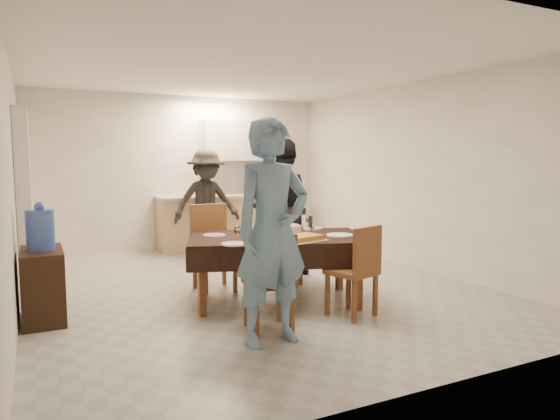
{
  "coord_description": "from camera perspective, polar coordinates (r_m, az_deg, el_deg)",
  "views": [
    {
      "loc": [
        -2.31,
        -5.44,
        1.55
      ],
      "look_at": [
        0.23,
        -0.3,
        0.95
      ],
      "focal_mm": 32.0,
      "sensor_mm": 36.0,
      "label": 1
    }
  ],
  "objects": [
    {
      "name": "floor",
      "position": [
        6.11,
        -3.18,
        -8.73
      ],
      "size": [
        5.0,
        6.0,
        0.02
      ],
      "primitive_type": "cube",
      "color": "#B1B1AC",
      "rests_on": "ground"
    },
    {
      "name": "ceiling",
      "position": [
        6.0,
        -3.33,
        16.05
      ],
      "size": [
        5.0,
        6.0,
        0.02
      ],
      "primitive_type": "cube",
      "color": "white",
      "rests_on": "wall_back"
    },
    {
      "name": "wall_back",
      "position": [
        8.75,
        -10.97,
        4.24
      ],
      "size": [
        5.0,
        0.02,
        2.6
      ],
      "primitive_type": "cube",
      "color": "white",
      "rests_on": "floor"
    },
    {
      "name": "wall_front",
      "position": [
        3.37,
        17.12,
        1.44
      ],
      "size": [
        5.0,
        0.02,
        2.6
      ],
      "primitive_type": "cube",
      "color": "white",
      "rests_on": "floor"
    },
    {
      "name": "wall_left",
      "position": [
        5.45,
        -28.27,
        2.64
      ],
      "size": [
        0.02,
        6.0,
        2.6
      ],
      "primitive_type": "cube",
      "color": "white",
      "rests_on": "floor"
    },
    {
      "name": "wall_right",
      "position": [
        7.26,
        15.26,
        3.8
      ],
      "size": [
        0.02,
        6.0,
        2.6
      ],
      "primitive_type": "cube",
      "color": "white",
      "rests_on": "floor"
    },
    {
      "name": "stub_partition",
      "position": [
        6.66,
        -27.13,
        1.02
      ],
      "size": [
        0.15,
        1.4,
        2.1
      ],
      "primitive_type": "cube",
      "color": "white",
      "rests_on": "floor"
    },
    {
      "name": "kitchen_base_cabinet",
      "position": [
        8.7,
        -6.48,
        -1.45
      ],
      "size": [
        2.2,
        0.6,
        0.86
      ],
      "primitive_type": "cube",
      "color": "tan",
      "rests_on": "floor"
    },
    {
      "name": "kitchen_worktop",
      "position": [
        8.65,
        -6.52,
        1.54
      ],
      "size": [
        2.24,
        0.64,
        0.05
      ],
      "primitive_type": "cube",
      "color": "#A4A5A0",
      "rests_on": "kitchen_base_cabinet"
    },
    {
      "name": "upper_cabinet",
      "position": [
        8.86,
        -5.06,
        7.9
      ],
      "size": [
        1.2,
        0.34,
        0.7
      ],
      "primitive_type": "cube",
      "color": "silver",
      "rests_on": "wall_back"
    },
    {
      "name": "dining_table",
      "position": [
        5.34,
        -0.35,
        -3.33
      ],
      "size": [
        2.09,
        1.62,
        0.72
      ],
      "rotation": [
        0.0,
        0.0,
        -0.33
      ],
      "color": "black",
      "rests_on": "floor"
    },
    {
      "name": "chair_near_left",
      "position": [
        4.43,
        -0.88,
        -7.14
      ],
      "size": [
        0.45,
        0.45,
        0.48
      ],
      "rotation": [
        0.0,
        0.0,
        -0.11
      ],
      "color": "brown",
      "rests_on": "floor"
    },
    {
      "name": "chair_near_right",
      "position": [
        4.88,
        8.78,
        -5.91
      ],
      "size": [
        0.51,
        0.52,
        0.49
      ],
      "rotation": [
        0.0,
        0.0,
        0.31
      ],
      "color": "brown",
      "rests_on": "floor"
    },
    {
      "name": "chair_far_left",
      "position": [
        5.78,
        -7.23,
        -3.4
      ],
      "size": [
        0.46,
        0.46,
        0.54
      ],
      "rotation": [
        0.0,
        0.0,
        3.14
      ],
      "color": "brown",
      "rests_on": "floor"
    },
    {
      "name": "chair_far_right",
      "position": [
        6.12,
        0.78,
        -2.69
      ],
      "size": [
        0.6,
        0.61,
        0.55
      ],
      "rotation": [
        0.0,
        0.0,
        2.78
      ],
      "color": "brown",
      "rests_on": "floor"
    },
    {
      "name": "console",
      "position": [
        5.31,
        -25.46,
        -7.75
      ],
      "size": [
        0.37,
        0.74,
        0.68
      ],
      "primitive_type": "cube",
      "color": "black",
      "rests_on": "floor"
    },
    {
      "name": "water_jug",
      "position": [
        5.22,
        -25.72,
        -2.06
      ],
      "size": [
        0.25,
        0.25,
        0.38
      ],
      "primitive_type": "cylinder",
      "color": "#3F63C2",
      "rests_on": "console"
    },
    {
      "name": "wine_bottle",
      "position": [
        5.33,
        -1.07,
        -1.4
      ],
      "size": [
        0.07,
        0.07,
        0.29
      ],
      "primitive_type": null,
      "color": "black",
      "rests_on": "dining_table"
    },
    {
      "name": "water_pitcher",
      "position": [
        5.43,
        3.21,
        -1.69
      ],
      "size": [
        0.14,
        0.14,
        0.21
      ],
      "primitive_type": "cylinder",
      "color": "white",
      "rests_on": "dining_table"
    },
    {
      "name": "savoury_tart",
      "position": [
        5.04,
        2.57,
        -3.2
      ],
      "size": [
        0.51,
        0.43,
        0.05
      ],
      "primitive_type": "cube",
      "rotation": [
        0.0,
        0.0,
        0.26
      ],
      "color": "gold",
      "rests_on": "dining_table"
    },
    {
      "name": "salad_bowl",
      "position": [
        5.62,
        1.6,
        -2.16
      ],
      "size": [
        0.18,
        0.18,
        0.07
      ],
      "primitive_type": "cylinder",
      "color": "white",
      "rests_on": "dining_table"
    },
    {
      "name": "mushroom_dish",
      "position": [
        5.56,
        -2.07,
        -2.44
      ],
      "size": [
        0.19,
        0.19,
        0.03
      ],
      "primitive_type": "cylinder",
      "color": "white",
      "rests_on": "dining_table"
    },
    {
      "name": "wine_glass_a",
      "position": [
        4.87,
        -4.9,
        -2.79
      ],
      "size": [
        0.08,
        0.08,
        0.18
      ],
      "primitive_type": null,
      "color": "white",
      "rests_on": "dining_table"
    },
    {
      "name": "wine_glass_b",
      "position": [
        5.79,
        3.47,
        -1.38
      ],
      "size": [
        0.08,
        0.08,
        0.18
      ],
      "primitive_type": null,
      "color": "white",
      "rests_on": "dining_table"
    },
    {
      "name": "wine_glass_c",
      "position": [
        5.51,
        -3.59,
        -1.69
      ],
      "size": [
        0.09,
        0.09,
        0.19
      ],
      "primitive_type": null,
      "color": "white",
      "rests_on": "dining_table"
    },
    {
      "name": "plate_near_left",
      "position": [
        4.82,
        -5.22,
        -3.87
      ],
      "size": [
        0.26,
        0.26,
        0.01
      ],
      "primitive_type": "cylinder",
      "color": "white",
      "rests_on": "dining_table"
    },
    {
      "name": "plate_near_right",
      "position": [
        5.36,
        6.85,
        -2.88
      ],
      "size": [
        0.29,
        0.29,
        0.02
      ],
      "primitive_type": "cylinder",
      "color": "white",
      "rests_on": "dining_table"
    },
    {
      "name": "plate_far_left",
      "position": [
        5.38,
        -7.52,
        -2.87
      ],
      "size": [
        0.24,
        0.24,
        0.01
      ],
      "primitive_type": "cylinder",
      "color": "white",
      "rests_on": "dining_table"
    },
    {
      "name": "plate_far_right",
      "position": [
        5.87,
        3.65,
        -2.09
      ],
      "size": [
        0.26,
        0.26,
        0.02
      ],
      "primitive_type": "cylinder",
      "color": "white",
      "rests_on": "dining_table"
    },
    {
      "name": "microwave",
      "position": [
        8.95,
        -1.58,
        2.96
      ],
      "size": [
        0.61,
        0.41,
        0.34
      ],
      "primitive_type": "imported",
      "rotation": [
        0.0,
        0.0,
        3.14
      ],
      "color": "silver",
      "rests_on": "kitchen_worktop"
    },
    {
      "name": "person_near",
      "position": [
        4.13,
        -0.86,
        -2.51
      ],
      "size": [
        0.73,
        0.52,
        1.88
      ],
      "primitive_type": "imported",
      "rotation": [
        0.0,
        0.0,
        0.1
      ],
      "color": "#668BB0",
      "rests_on": "floor"
    },
    {
      "name": "person_far",
      "position": [
        6.48,
        -0.03,
        0.19
      ],
      "size": [
        1.03,
        0.91,
        1.79
      ],
      "primitive_type": "imported",
      "rotation": [
        0.0,
        0.0,
        3.44
      ],
      "color": "black",
      "rests_on": "floor"
    },
    {
      "name": "person_kitchen",
      "position": [
        8.09,
        -8.38,
        0.88
      ],
      "size": [
        1.08,
        0.62,
        1.68
      ],
      "primitive_type": "imported",
      "color": "black",
      "rests_on": "floor"
    }
  ]
}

